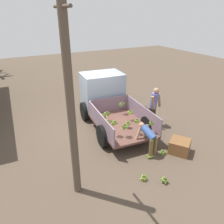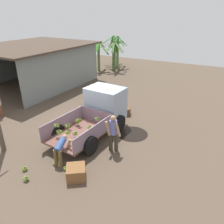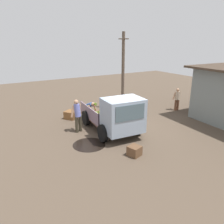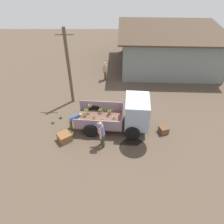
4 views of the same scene
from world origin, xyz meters
TOP-DOWN VIEW (x-y plane):
  - ground at (0.00, 0.00)m, footprint 36.00×36.00m
  - mud_patch_0 at (0.35, -2.43)m, footprint 1.53×1.53m
  - cargo_truck at (0.21, -0.73)m, footprint 4.37×2.42m
  - utility_pole at (-3.56, 2.00)m, footprint 1.11×0.20m
  - person_foreground_visitor at (-1.37, -2.26)m, footprint 0.48×0.68m
  - person_worker_loading at (-3.03, -0.80)m, footprint 0.80×0.66m
  - banana_bunch_on_ground_0 at (-4.10, 0.12)m, footprint 0.23×0.23m
  - banana_bunch_on_ground_1 at (-3.30, -0.69)m, footprint 0.20×0.20m
  - banana_bunch_on_ground_2 at (-3.33, -1.24)m, footprint 0.22×0.22m
  - banana_bunch_on_ground_3 at (-4.48, -0.37)m, footprint 0.23×0.22m
  - wooden_crate_0 at (-3.50, -1.85)m, footprint 0.94×0.94m
  - wooden_crate_1 at (2.23, -1.22)m, footprint 0.60×0.60m

SIDE VIEW (x-z plane):
  - ground at x=0.00m, z-range 0.00..0.00m
  - mud_patch_0 at x=0.35m, z-range 0.00..0.01m
  - banana_bunch_on_ground_1 at x=-3.30m, z-range 0.01..0.15m
  - banana_bunch_on_ground_0 at x=-4.10m, z-range 0.01..0.18m
  - banana_bunch_on_ground_2 at x=-3.33m, z-range 0.00..0.18m
  - banana_bunch_on_ground_3 at x=-4.48m, z-range 0.01..0.22m
  - wooden_crate_1 at x=2.23m, z-range 0.00..0.42m
  - wooden_crate_0 at x=-3.50m, z-range 0.00..0.48m
  - person_worker_loading at x=-3.03m, z-range 0.13..1.21m
  - person_foreground_visitor at x=-1.37m, z-range 0.10..1.83m
  - cargo_truck at x=0.21m, z-range 0.04..2.09m
  - utility_pole at x=-3.56m, z-range 0.05..5.22m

